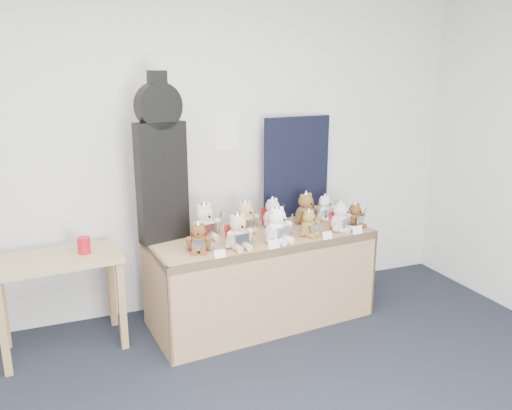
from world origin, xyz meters
name	(u,v)px	position (x,y,z in m)	size (l,w,h in m)	color
room_shell	(227,132)	(0.86, 2.49, 1.47)	(6.00, 6.00, 6.00)	silver
display_table	(265,256)	(0.96, 1.93, 0.57)	(1.80, 0.88, 0.72)	#906D49
side_table	(59,273)	(-0.54, 2.10, 0.58)	(0.88, 0.54, 0.71)	#958150
guitar_case	(161,161)	(0.23, 2.14, 1.33)	(0.39, 0.21, 1.24)	black
navy_board	(297,167)	(1.45, 2.37, 1.16)	(0.65, 0.02, 0.87)	black
red_cup	(84,245)	(-0.35, 2.11, 0.77)	(0.09, 0.09, 0.12)	red
teddy_front_far_left	(199,239)	(0.40, 1.79, 0.82)	(0.20, 0.19, 0.24)	brown
teddy_front_left	(238,233)	(0.69, 1.76, 0.84)	(0.24, 0.21, 0.29)	tan
teddy_front_centre	(278,226)	(1.01, 1.78, 0.85)	(0.25, 0.24, 0.31)	white
teddy_front_right	(309,224)	(1.30, 1.83, 0.82)	(0.20, 0.18, 0.23)	olive
teddy_front_far_right	(340,218)	(1.59, 1.85, 0.83)	(0.22, 0.22, 0.27)	silver
teddy_front_end	(355,216)	(1.75, 1.89, 0.82)	(0.19, 0.18, 0.23)	brown
teddy_back_left	(205,223)	(0.52, 2.05, 0.85)	(0.27, 0.24, 0.32)	beige
teddy_back_centre_left	(246,218)	(0.87, 2.09, 0.84)	(0.24, 0.22, 0.29)	tan
teddy_back_centre_right	(273,214)	(1.13, 2.16, 0.83)	(0.22, 0.22, 0.27)	silver
teddy_back_right	(306,210)	(1.42, 2.13, 0.84)	(0.25, 0.22, 0.30)	brown
teddy_back_end	(325,209)	(1.62, 2.16, 0.82)	(0.21, 0.19, 0.25)	white
entry_card_a	(220,254)	(0.50, 1.61, 0.76)	(0.08, 0.00, 0.06)	white
entry_card_b	(274,244)	(0.92, 1.65, 0.76)	(0.09, 0.00, 0.07)	white
entry_card_c	(327,235)	(1.38, 1.69, 0.76)	(0.08, 0.00, 0.06)	white
entry_card_d	(357,230)	(1.66, 1.71, 0.76)	(0.09, 0.00, 0.07)	white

